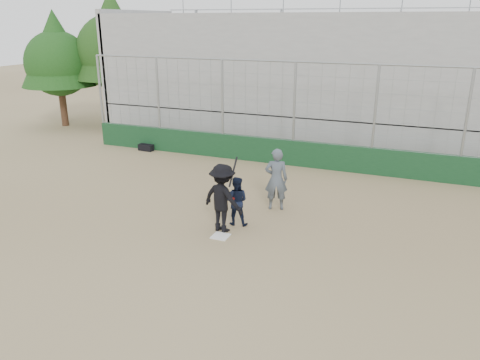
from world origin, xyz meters
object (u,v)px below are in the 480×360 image
at_px(batter_at_plate, 223,198).
at_px(umpire, 276,182).
at_px(catcher_crouched, 236,209).
at_px(equipment_bag, 146,147).

xyz_separation_m(batter_at_plate, umpire, (0.86, 2.02, -0.09)).
xyz_separation_m(batter_at_plate, catcher_crouched, (0.19, 0.49, -0.46)).
bearing_deg(equipment_bag, batter_at_plate, -44.20).
height_order(umpire, equipment_bag, umpire).
bearing_deg(equipment_bag, catcher_crouched, -41.06).
height_order(catcher_crouched, umpire, umpire).
relative_size(batter_at_plate, equipment_bag, 2.96).
distance_m(batter_at_plate, umpire, 2.20).
bearing_deg(umpire, equipment_bag, -47.72).
relative_size(batter_at_plate, umpire, 1.19).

